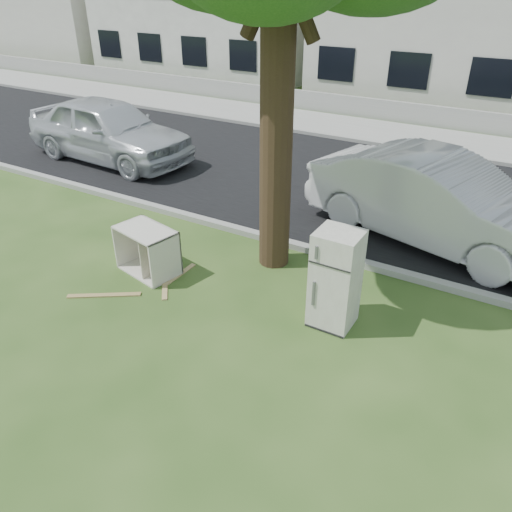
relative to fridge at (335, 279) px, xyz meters
The scene contains 13 objects.
ground 1.59m from the fridge, 152.51° to the right, with size 120.00×120.00×0.00m, color #2E4B1A.
road 5.55m from the fridge, 103.00° to the left, with size 120.00×7.00×0.01m, color black.
kerb_near 2.32m from the fridge, 124.40° to the left, with size 120.00×0.18×0.12m, color gray.
kerb_far 9.02m from the fridge, 97.91° to the left, with size 120.00×0.18×0.12m, color gray.
sidewalk 10.46m from the fridge, 96.81° to the left, with size 120.00×2.80×0.01m, color gray.
low_wall 12.03m from the fridge, 95.91° to the left, with size 120.00×0.15×0.70m, color gray.
fridge is the anchor object (origin of this frame).
cabinet 3.41m from the fridge, behind, with size 1.06×0.66×0.83m, color white.
plank_a 3.80m from the fridge, 160.40° to the right, with size 1.20×0.10×0.02m, color #9A824A.
plank_b 2.98m from the fridge, 169.88° to the right, with size 0.88×0.09×0.02m, color tan.
plank_c 2.94m from the fridge, behind, with size 0.79×0.09×0.02m, color tan.
car_center 3.51m from the fridge, 79.15° to the left, with size 1.79×5.14×1.69m, color silver.
car_left 9.16m from the fridge, 155.07° to the left, with size 2.02×5.01×1.71m, color silver.
Camera 1 is at (3.33, -5.21, 4.66)m, focal length 35.00 mm.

